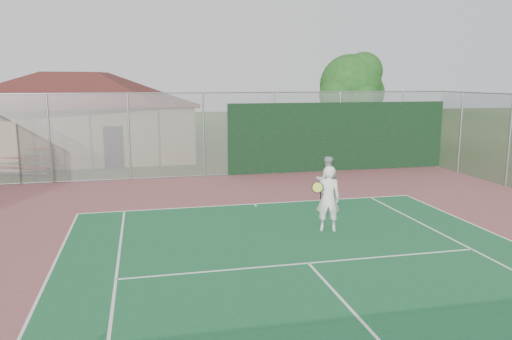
{
  "coord_description": "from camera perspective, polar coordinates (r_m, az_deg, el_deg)",
  "views": [
    {
      "loc": [
        -3.47,
        -3.56,
        4.02
      ],
      "look_at": [
        -0.28,
        10.38,
        1.42
      ],
      "focal_mm": 35.0,
      "sensor_mm": 36.0,
      "label": 1
    }
  ],
  "objects": [
    {
      "name": "back_fence",
      "position": [
        21.42,
        2.31,
        3.96
      ],
      "size": [
        20.08,
        0.11,
        3.53
      ],
      "color": "gray",
      "rests_on": "ground"
    },
    {
      "name": "side_fence_right",
      "position": [
        21.08,
        26.98,
        2.98
      ],
      "size": [
        0.08,
        9.0,
        3.5
      ],
      "color": "gray",
      "rests_on": "ground"
    },
    {
      "name": "clubhouse",
      "position": [
        27.45,
        -19.63,
        6.84
      ],
      "size": [
        12.39,
        8.49,
        5.23
      ],
      "rotation": [
        0.0,
        0.0,
        0.03
      ],
      "color": "tan",
      "rests_on": "ground"
    },
    {
      "name": "bleachers",
      "position": [
        24.01,
        -25.46,
        0.97
      ],
      "size": [
        3.29,
        2.48,
        1.04
      ],
      "rotation": [
        0.0,
        0.0,
        -0.34
      ],
      "color": "#B73E2A",
      "rests_on": "ground"
    },
    {
      "name": "tree",
      "position": [
        27.91,
        10.92,
        9.26
      ],
      "size": [
        3.94,
        3.74,
        5.5
      ],
      "color": "#362413",
      "rests_on": "ground"
    },
    {
      "name": "player_white_front",
      "position": [
        13.42,
        8.21,
        -3.29
      ],
      "size": [
        0.97,
        0.75,
        1.78
      ],
      "rotation": [
        0.0,
        0.0,
        2.88
      ],
      "color": "white",
      "rests_on": "ground"
    },
    {
      "name": "player_grey_back",
      "position": [
        16.47,
        8.11,
        -1.18
      ],
      "size": [
        0.84,
        0.7,
        1.55
      ],
      "rotation": [
        0.0,
        0.0,
        2.97
      ],
      "color": "#B0B3B6",
      "rests_on": "ground"
    }
  ]
}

